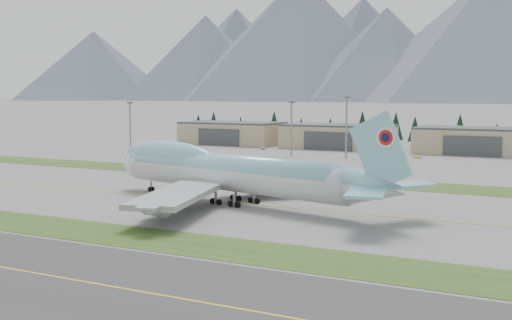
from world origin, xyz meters
The scene contains 13 objects.
ground centered at (0.00, 0.00, 0.00)m, with size 7000.00×7000.00×0.00m, color slate.
grass_strip_near centered at (0.00, -38.00, 0.00)m, with size 400.00×14.00×0.08m, color #364E1B.
grass_strip_far centered at (0.00, 45.00, 0.00)m, with size 400.00×18.00×0.08m, color #364E1B.
taxiway_line_main centered at (0.00, 0.00, 0.00)m, with size 400.00×0.40×0.02m, color yellow.
boeing_747_freighter centered at (14.42, -0.73, 7.03)m, with size 81.22×68.10×21.32m.
hangar_left centered at (-70.00, 149.90, 5.39)m, with size 48.00×26.60×10.80m.
hangar_center centered at (-15.00, 149.90, 5.39)m, with size 48.00×26.60×10.80m.
hangar_right centered at (45.00, 149.90, 5.39)m, with size 48.00×26.60×10.80m.
floodlight_masts centered at (-2.14, 110.77, 15.79)m, with size 207.34×8.12×24.23m.
service_vehicle_a centered at (-41.98, 128.22, 0.00)m, with size 1.53×3.79×1.29m, color #BBBBBD.
service_vehicle_b centered at (27.76, 120.21, 0.00)m, with size 1.19×3.39×1.12m, color #CCE338.
service_vehicle_c centered at (57.62, 140.00, 0.00)m, with size 1.51×3.72×1.08m, color silver.
conifer_belt centered at (3.96, 212.46, 6.96)m, with size 266.10×15.88×16.92m.
Camera 1 is at (84.99, -123.57, 24.16)m, focal length 45.00 mm.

